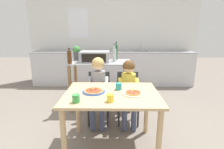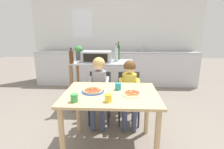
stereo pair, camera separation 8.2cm
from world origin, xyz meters
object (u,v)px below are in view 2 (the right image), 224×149
pizza_plate_blue_rimmed (93,91)px  toaster_oven (97,56)px  drinking_cup_teal (118,86)px  pizza_plate_cream (132,93)px  child_in_yellow_shirt (129,85)px  drinking_cup_yellow (108,98)px  dining_table (111,102)px  bottle_tall_green_wine (118,52)px  kitchen_island_cart (103,77)px  potted_herb_plant (79,52)px  drinking_cup_green (74,98)px  child_in_grey_shirt (99,84)px  bottle_brown_beer (71,57)px  dining_chair_right (129,94)px  bottle_clear_vinegar (116,55)px  dining_chair_left (100,93)px

pizza_plate_blue_rimmed → toaster_oven: bearing=95.2°
drinking_cup_teal → pizza_plate_cream: bearing=-44.3°
toaster_oven → child_in_yellow_shirt: size_ratio=0.53×
pizza_plate_cream → drinking_cup_yellow: drinking_cup_yellow is taller
dining_table → bottle_tall_green_wine: bearing=87.3°
toaster_oven → drinking_cup_yellow: 1.57m
kitchen_island_cart → potted_herb_plant: (-0.48, 0.16, 0.45)m
potted_herb_plant → pizza_plate_blue_rimmed: size_ratio=1.01×
child_in_yellow_shirt → pizza_plate_cream: (0.00, -0.64, 0.11)m
toaster_oven → drinking_cup_green: size_ratio=6.33×
kitchen_island_cart → drinking_cup_green: kitchen_island_cart is taller
bottle_tall_green_wine → pizza_plate_blue_rimmed: (-0.29, -1.48, -0.29)m
potted_herb_plant → child_in_grey_shirt: bearing=-59.8°
kitchen_island_cart → child_in_yellow_shirt: 0.83m
bottle_brown_beer → pizza_plate_blue_rimmed: size_ratio=1.00×
dining_table → child_in_grey_shirt: 0.63m
bottle_tall_green_wine → pizza_plate_blue_rimmed: bottle_tall_green_wine is taller
drinking_cup_yellow → bottle_brown_beer: bearing=119.6°
drinking_cup_yellow → bottle_tall_green_wine: bearing=87.3°
dining_table → dining_chair_right: bearing=70.6°
drinking_cup_green → pizza_plate_cream: bearing=21.4°
potted_herb_plant → drinking_cup_yellow: (0.69, -1.69, -0.26)m
pizza_plate_cream → drinking_cup_green: drinking_cup_green is taller
dining_table → drinking_cup_green: 0.49m
dining_table → drinking_cup_teal: drinking_cup_teal is taller
bottle_tall_green_wine → toaster_oven: bearing=-149.6°
potted_herb_plant → pizza_plate_blue_rimmed: bearing=-70.9°
dining_table → drinking_cup_yellow: 0.30m
kitchen_island_cart → child_in_yellow_shirt: bearing=-54.5°
potted_herb_plant → drinking_cup_green: potted_herb_plant is taller
drinking_cup_teal → drinking_cup_green: (-0.45, -0.40, 0.00)m
bottle_brown_beer → drinking_cup_green: bottle_brown_beer is taller
drinking_cup_teal → drinking_cup_yellow: bearing=-104.2°
kitchen_island_cart → potted_herb_plant: bearing=161.3°
pizza_plate_cream → child_in_grey_shirt: bearing=126.6°
child_in_yellow_shirt → pizza_plate_blue_rimmed: child_in_yellow_shirt is taller
kitchen_island_cart → bottle_tall_green_wine: bearing=38.5°
bottle_clear_vinegar → child_in_yellow_shirt: bearing=-71.9°
potted_herb_plant → dining_chair_right: size_ratio=0.34×
dining_chair_right → dining_table: bearing=-109.4°
toaster_oven → drinking_cup_yellow: toaster_oven is taller
kitchen_island_cart → child_in_yellow_shirt: size_ratio=1.13×
bottle_brown_beer → drinking_cup_green: size_ratio=3.23×
dining_table → toaster_oven: bearing=104.6°
bottle_brown_beer → bottle_tall_green_wine: 0.94m
dining_table → child_in_yellow_shirt: child_in_yellow_shirt is taller
kitchen_island_cart → dining_table: 1.29m
bottle_clear_vinegar → dining_chair_left: size_ratio=0.40×
bottle_tall_green_wine → child_in_grey_shirt: bottle_tall_green_wine is taller
child_in_grey_shirt → child_in_yellow_shirt: 0.47m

